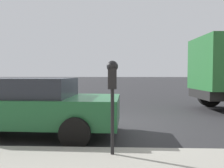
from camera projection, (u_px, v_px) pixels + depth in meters
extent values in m
plane|color=#2B2B2D|center=(108.00, 126.00, 6.21)|extent=(220.00, 220.00, 0.00)
cylinder|color=black|center=(112.00, 122.00, 3.64)|extent=(0.06, 0.06, 1.10)
cube|color=black|center=(112.00, 79.00, 3.60)|extent=(0.20, 0.14, 0.34)
sphere|color=black|center=(112.00, 66.00, 3.59)|extent=(0.19, 0.19, 0.19)
cube|color=#B21919|center=(113.00, 81.00, 3.71)|extent=(0.01, 0.11, 0.12)
cube|color=black|center=(113.00, 74.00, 3.71)|extent=(0.01, 0.10, 0.08)
cube|color=#1E5B33|center=(28.00, 109.00, 5.30)|extent=(1.88, 4.44, 0.62)
cube|color=#232833|center=(21.00, 87.00, 5.29)|extent=(1.62, 2.50, 0.45)
cylinder|color=black|center=(90.00, 116.00, 6.11)|extent=(0.24, 0.65, 0.64)
cylinder|color=black|center=(75.00, 133.00, 4.35)|extent=(0.24, 0.65, 0.64)
cube|color=#23602D|center=(224.00, 63.00, 8.71)|extent=(2.52, 2.17, 2.10)
cylinder|color=black|center=(210.00, 95.00, 9.98)|extent=(0.35, 1.05, 1.04)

